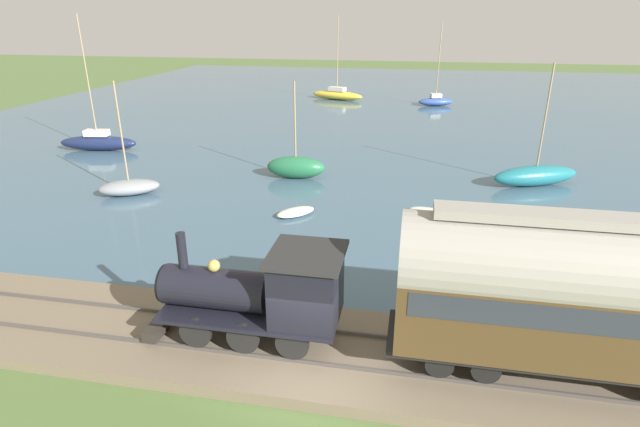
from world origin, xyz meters
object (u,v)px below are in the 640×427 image
steam_locomotive (265,291)px  sailboat_yellow (337,94)px  sailboat_gray (129,187)px  sailboat_green (296,167)px  sailboat_teal (535,175)px  rowboat_near_shore (434,213)px  sailboat_blue (436,101)px  passenger_coach (581,292)px  rowboat_mid_harbor (296,212)px  sailboat_navy (98,142)px

steam_locomotive → sailboat_yellow: (46.78, 5.33, -1.52)m
sailboat_gray → sailboat_yellow: bearing=-37.5°
sailboat_green → sailboat_teal: sailboat_teal is taller
sailboat_gray → rowboat_near_shore: bearing=-117.6°
sailboat_yellow → sailboat_teal: size_ratio=1.32×
steam_locomotive → sailboat_blue: bearing=-7.6°
passenger_coach → sailboat_yellow: bearing=16.2°
rowboat_mid_harbor → rowboat_near_shore: size_ratio=0.80×
steam_locomotive → sailboat_teal: (17.90, -11.01, -1.47)m
rowboat_near_shore → sailboat_green: bearing=79.7°
sailboat_blue → rowboat_near_shore: (-32.63, 0.78, -0.39)m
sailboat_green → rowboat_mid_harbor: size_ratio=2.64×
steam_locomotive → sailboat_teal: 21.07m
passenger_coach → sailboat_gray: (11.95, 19.75, -2.50)m
sailboat_blue → sailboat_green: bearing=147.5°
sailboat_teal → passenger_coach: bearing=148.4°
steam_locomotive → sailboat_blue: 44.96m
rowboat_mid_harbor → rowboat_near_shore: bearing=-125.5°
sailboat_blue → rowboat_mid_harbor: bearing=152.7°
steam_locomotive → sailboat_green: 17.02m
sailboat_teal → rowboat_near_shore: size_ratio=2.53×
sailboat_blue → sailboat_yellow: sailboat_yellow is taller
sailboat_teal → rowboat_near_shore: 8.40m
sailboat_gray → sailboat_yellow: 35.37m
rowboat_mid_harbor → sailboat_navy: bearing=15.1°
sailboat_navy → rowboat_mid_harbor: size_ratio=4.26×
passenger_coach → rowboat_mid_harbor: (10.72, 9.95, -2.80)m
sailboat_navy → sailboat_gray: 11.30m
passenger_coach → rowboat_near_shore: passenger_coach is taller
sailboat_gray → sailboat_yellow: size_ratio=0.68×
rowboat_near_shore → passenger_coach: bearing=-145.6°
passenger_coach → sailboat_navy: (20.44, 27.20, -2.34)m
steam_locomotive → rowboat_near_shore: bearing=-23.3°
passenger_coach → sailboat_teal: bearing=-8.8°
steam_locomotive → sailboat_blue: (44.54, -5.91, -1.54)m
sailboat_gray → sailboat_green: bearing=-88.1°
steam_locomotive → passenger_coach: (-0.00, -8.25, 0.88)m
passenger_coach → sailboat_blue: (44.54, 2.34, -2.41)m
sailboat_navy → rowboat_near_shore: bearing=-117.8°
sailboat_blue → sailboat_gray: (-32.60, 17.41, -0.09)m
sailboat_navy → sailboat_teal: bearing=-103.1°
sailboat_navy → sailboat_teal: (-2.54, -29.97, -0.01)m
sailboat_blue → sailboat_green: sailboat_blue is taller
rowboat_mid_harbor → steam_locomotive: bearing=143.6°
passenger_coach → rowboat_near_shore: size_ratio=3.43×
sailboat_teal → rowboat_near_shore: bearing=112.6°
sailboat_navy → rowboat_near_shore: 25.55m
sailboat_navy → sailboat_green: sailboat_navy is taller
sailboat_blue → sailboat_yellow: (2.23, 11.23, 0.02)m
rowboat_mid_harbor → sailboat_green: bearing=-32.3°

